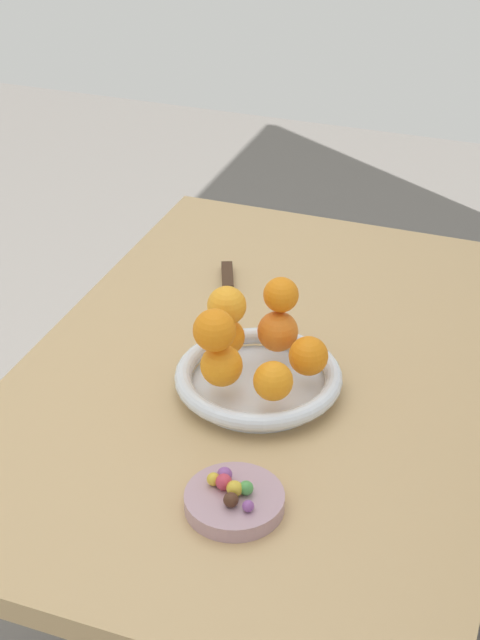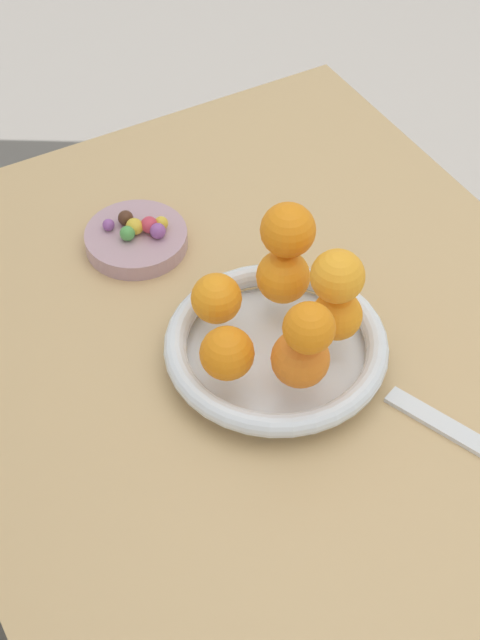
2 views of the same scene
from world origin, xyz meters
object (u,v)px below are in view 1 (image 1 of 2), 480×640
at_px(dining_table, 270,414).
at_px(orange_2, 273,381).
at_px(orange_7, 227,306).
at_px(candy_ball_3, 234,488).
at_px(candy_ball_0, 235,489).
at_px(candy_ball_5, 224,482).
at_px(candy_dish, 234,501).
at_px(orange_6, 214,330).
at_px(candy_ball_7, 225,474).
at_px(fruit_bowl, 261,380).
at_px(candy_ball_2, 248,506).
at_px(orange_1, 221,365).
at_px(knife, 228,294).
at_px(orange_4, 279,330).
at_px(candy_ball_1, 246,488).
at_px(orange_0, 226,337).
at_px(orange_3, 308,356).
at_px(candy_ball_6, 213,479).
at_px(candy_ball_4, 231,500).
at_px(orange_5, 281,295).

xyz_separation_m(dining_table, orange_2, (0.12, 0.04, 0.16)).
relative_size(orange_7, candy_ball_3, 2.92).
height_order(candy_ball_0, candy_ball_5, same).
height_order(candy_dish, candy_ball_0, candy_ball_0).
distance_m(orange_6, candy_ball_3, 0.24).
xyz_separation_m(orange_7, candy_ball_7, (0.25, 0.09, -0.09)).
relative_size(fruit_bowl, candy_ball_5, 11.65).
relative_size(candy_dish, candy_ball_5, 5.99).
xyz_separation_m(fruit_bowl, candy_ball_7, (0.23, 0.03, 0.01)).
distance_m(fruit_bowl, candy_ball_2, 0.28).
bearing_deg(orange_1, fruit_bowl, 140.34).
relative_size(candy_ball_0, candy_ball_3, 1.05).
bearing_deg(knife, candy_dish, 21.62).
distance_m(candy_dish, orange_4, 0.33).
distance_m(orange_4, candy_ball_7, 0.30).
bearing_deg(candy_ball_1, candy_dish, -64.19).
height_order(orange_7, candy_ball_2, orange_7).
xyz_separation_m(dining_table, orange_1, (0.11, -0.04, 0.16)).
xyz_separation_m(candy_ball_2, candy_ball_7, (-0.04, -0.05, 0.00)).
bearing_deg(orange_0, orange_3, 86.16).
bearing_deg(orange_1, orange_7, -165.03).
xyz_separation_m(dining_table, candy_ball_0, (0.31, 0.06, 0.12)).
bearing_deg(orange_3, candy_ball_6, -10.35).
bearing_deg(candy_ball_4, candy_ball_0, -172.94).
bearing_deg(candy_ball_2, candy_ball_3, -129.64).
bearing_deg(candy_ball_2, orange_2, -169.49).
bearing_deg(orange_5, candy_ball_7, 4.79).
bearing_deg(fruit_bowl, candy_ball_1, 14.74).
relative_size(candy_ball_1, candy_ball_2, 1.26).
bearing_deg(orange_6, candy_ball_7, 25.00).
height_order(dining_table, candy_ball_6, candy_ball_6).
relative_size(orange_3, orange_5, 1.09).
xyz_separation_m(orange_3, orange_4, (-0.05, -0.06, 0.00)).
bearing_deg(orange_3, candy_ball_2, 2.17).
bearing_deg(orange_0, candy_ball_6, 17.42).
xyz_separation_m(orange_2, candy_ball_6, (0.18, -0.02, -0.04)).
height_order(candy_ball_0, candy_ball_4, candy_ball_0).
height_order(orange_3, candy_ball_3, orange_3).
relative_size(orange_6, candy_ball_2, 4.02).
xyz_separation_m(orange_5, orange_6, (0.13, -0.05, 0.00)).
bearing_deg(orange_1, candy_ball_2, 28.60).
bearing_deg(orange_6, candy_ball_1, 31.61).
bearing_deg(orange_7, orange_1, 14.97).
bearing_deg(candy_ball_7, candy_ball_3, 45.46).
height_order(orange_3, orange_7, orange_7).
bearing_deg(candy_ball_3, orange_6, -152.33).
xyz_separation_m(orange_2, candy_ball_0, (0.19, 0.01, -0.04)).
height_order(fruit_bowl, knife, fruit_bowl).
distance_m(orange_0, orange_5, 0.10).
bearing_deg(orange_0, orange_6, 9.82).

